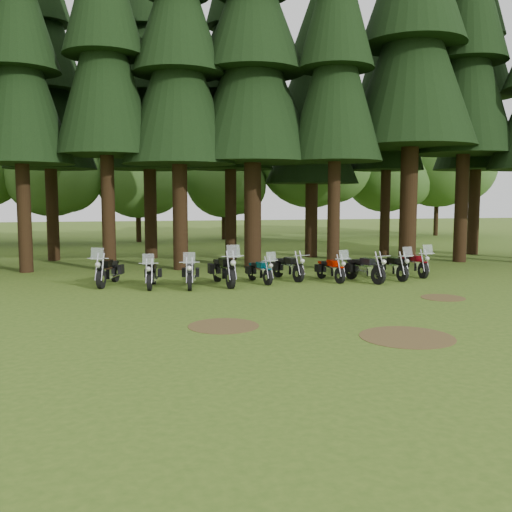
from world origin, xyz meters
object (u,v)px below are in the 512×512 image
object	(u,v)px
motorcycle_0	(108,272)
motorcycle_2	(190,275)
motorcycle_3	(224,271)
motorcycle_6	(331,270)
motorcycle_4	(260,272)
motorcycle_5	(288,268)
motorcycle_1	(152,275)
motorcycle_9	(414,265)
motorcycle_7	(364,269)
motorcycle_8	(391,268)

from	to	relation	value
motorcycle_0	motorcycle_2	bearing A→B (deg)	-5.44
motorcycle_3	motorcycle_6	xyz separation A→B (m)	(4.17, 0.17, -0.10)
motorcycle_4	motorcycle_6	xyz separation A→B (m)	(2.75, -0.14, 0.01)
motorcycle_3	motorcycle_5	xyz separation A→B (m)	(2.66, 0.85, -0.08)
motorcycle_1	motorcycle_9	world-z (taller)	motorcycle_9
motorcycle_0	motorcycle_7	world-z (taller)	motorcycle_0
motorcycle_3	motorcycle_9	xyz separation A→B (m)	(7.97, 0.81, -0.07)
motorcycle_4	motorcycle_8	bearing A→B (deg)	-14.79
motorcycle_4	motorcycle_6	world-z (taller)	motorcycle_6
motorcycle_0	motorcycle_6	xyz separation A→B (m)	(8.32, -0.68, -0.07)
motorcycle_1	motorcycle_9	bearing A→B (deg)	11.68
motorcycle_4	motorcycle_8	size ratio (longest dim) A/B	0.92
motorcycle_0	motorcycle_5	xyz separation A→B (m)	(6.80, 0.00, -0.04)
motorcycle_2	motorcycle_7	xyz separation A→B (m)	(6.62, 0.01, 0.01)
motorcycle_0	motorcycle_4	distance (m)	5.60
motorcycle_3	motorcycle_8	world-z (taller)	motorcycle_3
motorcycle_3	motorcycle_4	world-z (taller)	motorcycle_3
motorcycle_4	motorcycle_2	bearing A→B (deg)	178.65
motorcycle_9	motorcycle_6	bearing A→B (deg)	-172.99
motorcycle_0	motorcycle_5	bearing A→B (deg)	15.57
motorcycle_2	motorcycle_6	bearing A→B (deg)	11.12
motorcycle_0	motorcycle_1	xyz separation A→B (m)	(1.54, -0.84, -0.06)
motorcycle_0	motorcycle_1	world-z (taller)	motorcycle_0
motorcycle_3	motorcycle_9	distance (m)	8.01
motorcycle_3	motorcycle_8	distance (m)	6.69
motorcycle_0	motorcycle_6	world-z (taller)	motorcycle_0
motorcycle_3	motorcycle_4	xyz separation A→B (m)	(1.42, 0.30, -0.11)
motorcycle_4	motorcycle_6	size ratio (longest dim) A/B	0.97
motorcycle_3	motorcycle_4	distance (m)	1.46
motorcycle_3	motorcycle_5	size ratio (longest dim) A/B	1.18
motorcycle_8	motorcycle_0	bearing A→B (deg)	167.01
motorcycle_6	motorcycle_0	bearing A→B (deg)	164.76
motorcycle_3	motorcycle_8	size ratio (longest dim) A/B	1.16
motorcycle_9	motorcycle_7	bearing A→B (deg)	-160.34
motorcycle_3	motorcycle_6	bearing A→B (deg)	-5.65
motorcycle_1	motorcycle_3	bearing A→B (deg)	7.15
motorcycle_4	motorcycle_9	bearing A→B (deg)	-8.83
motorcycle_4	motorcycle_8	xyz separation A→B (m)	(5.26, -0.14, 0.04)
motorcycle_4	motorcycle_7	distance (m)	3.99
motorcycle_4	motorcycle_8	distance (m)	5.26
motorcycle_0	motorcycle_2	xyz separation A→B (m)	(2.89, -1.11, -0.04)
motorcycle_3	motorcycle_6	size ratio (longest dim) A/B	1.23
motorcycle_5	motorcycle_4	bearing A→B (deg)	-172.20
motorcycle_0	motorcycle_1	bearing A→B (deg)	-12.98
motorcycle_1	motorcycle_3	xyz separation A→B (m)	(2.60, -0.01, 0.09)
motorcycle_1	motorcycle_2	distance (m)	1.38
motorcycle_4	motorcycle_9	xyz separation A→B (m)	(6.55, 0.51, 0.04)
motorcycle_0	motorcycle_5	distance (m)	6.80
motorcycle_6	motorcycle_7	xyz separation A→B (m)	(1.20, -0.42, 0.04)
motorcycle_1	motorcycle_2	bearing A→B (deg)	-4.02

